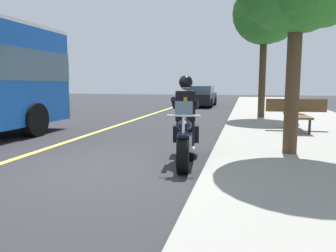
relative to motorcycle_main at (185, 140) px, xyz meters
name	(u,v)px	position (x,y,z in m)	size (l,w,h in m)	color
ground_plane	(95,170)	(1.02, -1.50, -0.45)	(80.00, 80.00, 0.00)	#28282B
lane_center_stripe	(2,163)	(1.02, -3.50, -0.45)	(60.00, 0.16, 0.01)	#E5DB4C
motorcycle_main	(185,140)	(0.00, 0.00, 0.00)	(2.22, 0.79, 1.26)	black
rider_main	(186,110)	(-0.19, -0.03, 0.58)	(0.68, 0.61, 1.74)	black
car_silver	(201,96)	(-16.08, -1.87, 0.24)	(4.60, 1.92, 1.40)	black
bench_sidewalk	(297,112)	(-4.19, 2.69, 0.26)	(1.83, 1.80, 0.95)	brown
street_tree_curbside	(267,15)	(-7.81, 1.89, 3.88)	(2.80, 2.60, 5.61)	#42301E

